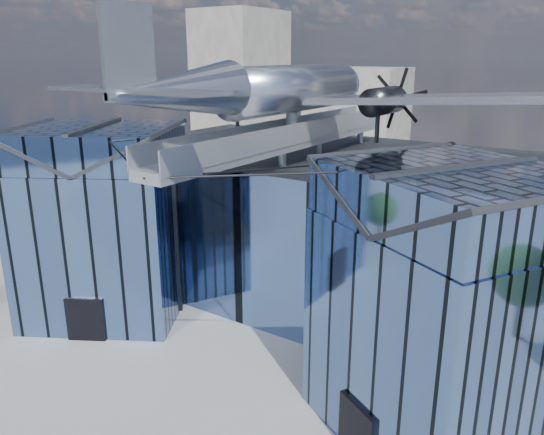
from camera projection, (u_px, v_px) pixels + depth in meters
The scene contains 4 objects.
ground_plane at pixel (252, 349), 29.65m from camera, with size 120.00×120.00×0.00m, color gray.
museum at pixel (307, 228), 32.63m from camera, with size 32.88×24.50×17.60m.
bg_towers at pixel (499, 103), 65.92m from camera, with size 77.00×24.50×26.00m.
tree_side_w at pixel (43, 220), 40.30m from camera, with size 4.13×4.13×5.56m.
Camera 1 is at (15.59, -21.06, 15.75)m, focal length 35.00 mm.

